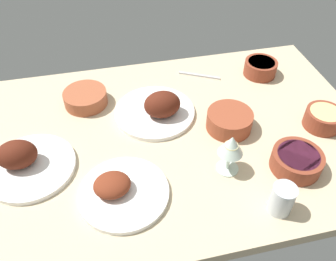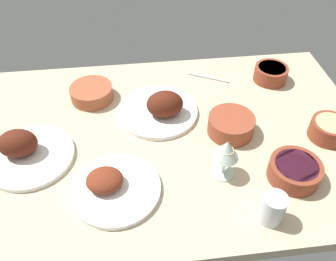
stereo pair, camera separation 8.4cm
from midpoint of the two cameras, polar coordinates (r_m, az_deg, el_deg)
The scene contains 12 objects.
dining_table at distance 118.87cm, azimuth 2.02°, elevation -1.45°, with size 140.00×90.00×4.00cm, color #C6B28E.
plate_far_side at distance 115.64cm, azimuth -20.76°, elevation -3.21°, with size 27.41×27.41×10.24cm.
plate_near_viewer at distance 101.63cm, azimuth -6.87°, elevation -9.24°, with size 26.36×26.36×6.66cm.
plate_center_main at distance 122.73cm, azimuth 0.77°, elevation 3.69°, with size 29.02×29.02×10.69cm.
bowl_cream at distance 146.96cm, azimuth 18.29°, elevation 8.99°, with size 13.17×13.17×6.08cm.
bowl_sauce at distance 132.61cm, azimuth -10.79°, elevation 6.18°, with size 15.94×15.94×5.28cm.
bowl_pasta at distance 118.80cm, azimuth 12.41°, elevation 0.93°, with size 15.68×15.68×6.41cm.
bowl_onions at distance 111.01cm, azimuth 22.34°, elevation -6.21°, with size 15.49×15.49×5.88cm.
bowl_potatoes at distance 128.24cm, azimuth 26.89°, elevation 0.15°, with size 12.64×12.64×6.40cm.
wine_glass at distance 100.82cm, azimuth 12.02°, elevation -3.51°, with size 7.60×7.60×14.00cm.
water_tumbler at distance 98.47cm, azimuth 19.39°, elevation -12.23°, with size 6.55×6.55×9.47cm, color silver.
spoon_loose at distance 143.65cm, azimuth 8.29°, elevation 8.63°, with size 17.18×0.90×0.80cm, color silver.
Camera 2 is at (-9.97, -82.57, 87.02)cm, focal length 36.74 mm.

